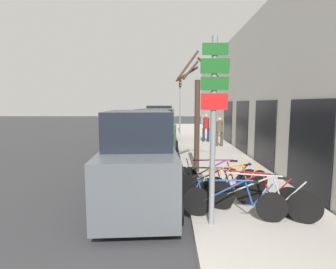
{
  "coord_description": "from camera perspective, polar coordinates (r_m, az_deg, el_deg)",
  "views": [
    {
      "loc": [
        0.54,
        -1.32,
        2.61
      ],
      "look_at": [
        0.48,
        6.31,
        1.7
      ],
      "focal_mm": 28.0,
      "sensor_mm": 36.0,
      "label": 1
    }
  ],
  "objects": [
    {
      "name": "bicycle_2",
      "position": [
        6.46,
        17.59,
        -12.15
      ],
      "size": [
        2.06,
        1.13,
        0.93
      ],
      "rotation": [
        0.0,
        0.0,
        1.08
      ],
      "color": "black",
      "rests_on": "sidewalk_curb"
    },
    {
      "name": "parked_car_2",
      "position": [
        18.32,
        -1.97,
        2.1
      ],
      "size": [
        2.23,
        4.67,
        2.45
      ],
      "rotation": [
        0.0,
        0.0,
        0.05
      ],
      "color": "black",
      "rests_on": "ground"
    },
    {
      "name": "sidewalk_curb",
      "position": [
        15.66,
        8.02,
        -2.55
      ],
      "size": [
        3.2,
        32.0,
        0.15
      ],
      "color": "#ADA89E",
      "rests_on": "ground"
    },
    {
      "name": "pedestrian_near",
      "position": [
        15.23,
        11.13,
        1.02
      ],
      "size": [
        0.43,
        0.37,
        1.65
      ],
      "rotation": [
        0.0,
        0.0,
        0.12
      ],
      "color": "#4C3D2D",
      "rests_on": "sidewalk_curb"
    },
    {
      "name": "bicycle_1",
      "position": [
        6.21,
        19.34,
        -12.91
      ],
      "size": [
        2.25,
        1.04,
        0.96
      ],
      "rotation": [
        0.0,
        0.0,
        1.15
      ],
      "color": "black",
      "rests_on": "sidewalk_curb"
    },
    {
      "name": "bicycle_0",
      "position": [
        5.91,
        14.05,
        -14.05
      ],
      "size": [
        2.15,
        0.56,
        0.88
      ],
      "rotation": [
        0.0,
        0.0,
        1.38
      ],
      "color": "black",
      "rests_on": "sidewalk_curb"
    },
    {
      "name": "building_facade",
      "position": [
        15.69,
        14.67,
        8.82
      ],
      "size": [
        0.23,
        32.0,
        6.5
      ],
      "color": "silver",
      "rests_on": "ground"
    },
    {
      "name": "bicycle_3",
      "position": [
        6.79,
        9.97,
        -11.1
      ],
      "size": [
        2.22,
        0.73,
        0.9
      ],
      "rotation": [
        0.0,
        0.0,
        1.29
      ],
      "color": "black",
      "rests_on": "sidewalk_curb"
    },
    {
      "name": "ground_plane",
      "position": [
        12.8,
        -1.98,
        -4.94
      ],
      "size": [
        80.0,
        80.0,
        0.0
      ],
      "primitive_type": "plane",
      "color": "#333335"
    },
    {
      "name": "signpost",
      "position": [
        5.2,
        9.84,
        2.5
      ],
      "size": [
        0.55,
        0.13,
        3.73
      ],
      "color": "gray",
      "rests_on": "sidewalk_curb"
    },
    {
      "name": "parked_car_0",
      "position": [
        6.94,
        -6.13,
        -5.81
      ],
      "size": [
        2.17,
        4.6,
        2.42
      ],
      "rotation": [
        0.0,
        0.0,
        0.07
      ],
      "color": "#51565B",
      "rests_on": "ground"
    },
    {
      "name": "bicycle_4",
      "position": [
        7.05,
        14.31,
        -10.47
      ],
      "size": [
        2.08,
        1.11,
        0.91
      ],
      "rotation": [
        0.0,
        0.0,
        2.05
      ],
      "color": "black",
      "rests_on": "sidewalk_curb"
    },
    {
      "name": "street_tree",
      "position": [
        9.26,
        6.26,
        3.82
      ],
      "size": [
        1.75,
        1.04,
        4.25
      ],
      "color": "#3D2D23",
      "rests_on": "sidewalk_curb"
    },
    {
      "name": "traffic_light",
      "position": [
        20.85,
        2.64,
        7.99
      ],
      "size": [
        0.2,
        0.3,
        4.5
      ],
      "color": "gray",
      "rests_on": "sidewalk_curb"
    },
    {
      "name": "parked_car_1",
      "position": [
        12.62,
        -2.58,
        -0.25
      ],
      "size": [
        2.2,
        4.66,
        2.34
      ],
      "rotation": [
        0.0,
        0.0,
        -0.04
      ],
      "color": "#144728",
      "rests_on": "ground"
    },
    {
      "name": "bicycle_5",
      "position": [
        7.43,
        10.66,
        -9.35
      ],
      "size": [
        2.38,
        0.53,
        0.96
      ],
      "rotation": [
        0.0,
        0.0,
        1.41
      ],
      "color": "black",
      "rests_on": "sidewalk_curb"
    },
    {
      "name": "pedestrian_far",
      "position": [
        16.94,
        8.29,
        1.88
      ],
      "size": [
        0.46,
        0.39,
        1.76
      ],
      "rotation": [
        0.0,
        0.0,
        3.21
      ],
      "color": "#1E2338",
      "rests_on": "sidewalk_curb"
    }
  ]
}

